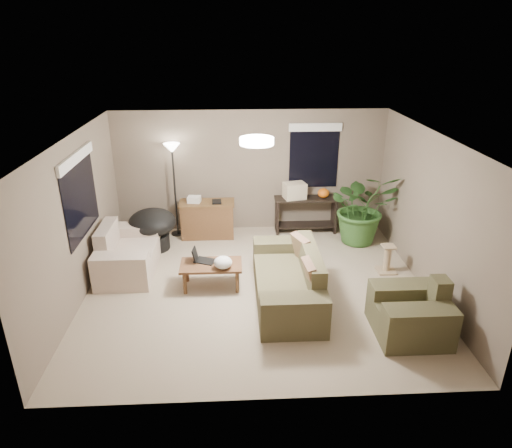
{
  "coord_description": "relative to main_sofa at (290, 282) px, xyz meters",
  "views": [
    {
      "loc": [
        -0.35,
        -6.53,
        3.91
      ],
      "look_at": [
        0.0,
        0.2,
        1.05
      ],
      "focal_mm": 32.0,
      "sensor_mm": 36.0,
      "label": 1
    }
  ],
  "objects": [
    {
      "name": "room_shell",
      "position": [
        -0.5,
        0.37,
        0.96
      ],
      "size": [
        5.5,
        5.5,
        5.5
      ],
      "color": "tan",
      "rests_on": "ground"
    },
    {
      "name": "main_sofa",
      "position": [
        0.0,
        0.0,
        0.0
      ],
      "size": [
        0.95,
        2.2,
        0.85
      ],
      "color": "brown",
      "rests_on": "ground"
    },
    {
      "name": "throw_pillows",
      "position": [
        0.26,
        0.0,
        0.36
      ],
      "size": [
        0.39,
        1.39,
        0.47
      ],
      "color": "#8C7251",
      "rests_on": "main_sofa"
    },
    {
      "name": "loveseat",
      "position": [
        -2.74,
        1.09,
        0.0
      ],
      "size": [
        0.9,
        1.6,
        0.85
      ],
      "color": "beige",
      "rests_on": "ground"
    },
    {
      "name": "armchair",
      "position": [
        1.57,
        -0.96,
        0.0
      ],
      "size": [
        0.95,
        1.0,
        0.85
      ],
      "color": "brown",
      "rests_on": "ground"
    },
    {
      "name": "coffee_table",
      "position": [
        -1.24,
        0.43,
        0.06
      ],
      "size": [
        1.0,
        0.55,
        0.42
      ],
      "color": "brown",
      "rests_on": "ground"
    },
    {
      "name": "laptop",
      "position": [
        -1.4,
        0.53,
        0.19
      ],
      "size": [
        0.4,
        0.34,
        0.24
      ],
      "color": "black",
      "rests_on": "coffee_table"
    },
    {
      "name": "plastic_bag",
      "position": [
        -1.04,
        0.28,
        0.23
      ],
      "size": [
        0.3,
        0.28,
        0.2
      ],
      "primitive_type": "ellipsoid",
      "rotation": [
        0.0,
        0.0,
        -0.05
      ],
      "color": "white",
      "rests_on": "coffee_table"
    },
    {
      "name": "desk",
      "position": [
        -1.39,
        2.46,
        0.08
      ],
      "size": [
        1.1,
        0.5,
        0.75
      ],
      "color": "brown",
      "rests_on": "ground"
    },
    {
      "name": "desk_papers",
      "position": [
        -1.54,
        2.45,
        0.51
      ],
      "size": [
        0.68,
        0.28,
        0.12
      ],
      "color": "silver",
      "rests_on": "desk"
    },
    {
      "name": "console_table",
      "position": [
        0.65,
        2.6,
        0.14
      ],
      "size": [
        1.3,
        0.4,
        0.75
      ],
      "color": "black",
      "rests_on": "ground"
    },
    {
      "name": "pumpkin",
      "position": [
        1.0,
        2.6,
        0.55
      ],
      "size": [
        0.28,
        0.28,
        0.19
      ],
      "primitive_type": "ellipsoid",
      "rotation": [
        0.0,
        0.0,
        -0.21
      ],
      "color": "orange",
      "rests_on": "console_table"
    },
    {
      "name": "cardboard_box",
      "position": [
        0.4,
        2.6,
        0.62
      ],
      "size": [
        0.49,
        0.41,
        0.32
      ],
      "primitive_type": "cube",
      "rotation": [
        0.0,
        0.0,
        0.23
      ],
      "color": "beige",
      "rests_on": "console_table"
    },
    {
      "name": "papasan_chair",
      "position": [
        -2.41,
        1.94,
        0.17
      ],
      "size": [
        0.97,
        0.97,
        0.8
      ],
      "color": "black",
      "rests_on": "ground"
    },
    {
      "name": "floor_lamp",
      "position": [
        -2.02,
        2.6,
        1.3
      ],
      "size": [
        0.32,
        0.32,
        1.91
      ],
      "color": "black",
      "rests_on": "ground"
    },
    {
      "name": "ceiling_fixture",
      "position": [
        -0.5,
        0.37,
        2.15
      ],
      "size": [
        0.5,
        0.5,
        0.1
      ],
      "primitive_type": "cylinder",
      "color": "white",
      "rests_on": "room_shell"
    },
    {
      "name": "houseplant",
      "position": [
        1.67,
        2.05,
        0.28
      ],
      "size": [
        1.32,
        1.47,
        1.15
      ],
      "primitive_type": "imported",
      "color": "#2D5923",
      "rests_on": "ground"
    },
    {
      "name": "cat_scratching_post",
      "position": [
        1.81,
        0.79,
        -0.08
      ],
      "size": [
        0.32,
        0.32,
        0.5
      ],
      "color": "tan",
      "rests_on": "ground"
    },
    {
      "name": "window_left",
      "position": [
        -3.22,
        0.67,
        1.49
      ],
      "size": [
        0.05,
        1.56,
        1.33
      ],
      "color": "black",
      "rests_on": "room_shell"
    },
    {
      "name": "window_back",
      "position": [
        0.8,
        2.85,
        1.49
      ],
      "size": [
        1.06,
        0.05,
        1.33
      ],
      "color": "black",
      "rests_on": "room_shell"
    }
  ]
}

